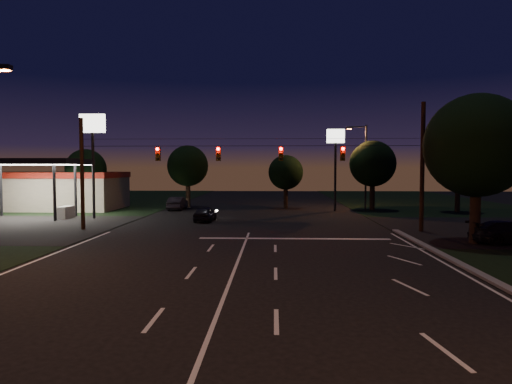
{
  "coord_description": "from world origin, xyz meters",
  "views": [
    {
      "loc": [
        1.73,
        -17.06,
        4.47
      ],
      "look_at": [
        0.63,
        10.42,
        3.0
      ],
      "focal_mm": 32.0,
      "sensor_mm": 36.0,
      "label": 1
    }
  ],
  "objects_px": {
    "tree_right_near": "(476,147)",
    "car_cross": "(511,232)",
    "car_oncoming_a": "(205,214)",
    "car_oncoming_b": "(177,203)",
    "utility_pole_right": "(421,232)"
  },
  "relations": [
    {
      "from": "tree_right_near",
      "to": "car_oncoming_a",
      "type": "xyz_separation_m",
      "value": [
        -17.55,
        10.44,
        -5.06
      ]
    },
    {
      "from": "car_oncoming_a",
      "to": "car_cross",
      "type": "relative_size",
      "value": 0.77
    },
    {
      "from": "utility_pole_right",
      "to": "car_oncoming_b",
      "type": "height_order",
      "value": "utility_pole_right"
    },
    {
      "from": "utility_pole_right",
      "to": "car_oncoming_b",
      "type": "xyz_separation_m",
      "value": [
        -20.54,
        15.82,
        0.69
      ]
    },
    {
      "from": "car_oncoming_b",
      "to": "car_oncoming_a",
      "type": "bearing_deg",
      "value": 114.06
    },
    {
      "from": "tree_right_near",
      "to": "car_cross",
      "type": "relative_size",
      "value": 1.86
    },
    {
      "from": "car_cross",
      "to": "utility_pole_right",
      "type": "bearing_deg",
      "value": 30.79
    },
    {
      "from": "car_oncoming_b",
      "to": "car_cross",
      "type": "xyz_separation_m",
      "value": [
        24.13,
        -20.82,
        -0.0
      ]
    },
    {
      "from": "car_oncoming_b",
      "to": "car_cross",
      "type": "relative_size",
      "value": 0.88
    },
    {
      "from": "car_oncoming_a",
      "to": "car_cross",
      "type": "xyz_separation_m",
      "value": [
        19.62,
        -10.6,
        0.06
      ]
    },
    {
      "from": "utility_pole_right",
      "to": "tree_right_near",
      "type": "relative_size",
      "value": 1.03
    },
    {
      "from": "car_oncoming_a",
      "to": "car_cross",
      "type": "distance_m",
      "value": 22.3
    },
    {
      "from": "tree_right_near",
      "to": "car_oncoming_b",
      "type": "xyz_separation_m",
      "value": [
        -22.07,
        20.65,
        -4.99
      ]
    },
    {
      "from": "utility_pole_right",
      "to": "car_oncoming_a",
      "type": "distance_m",
      "value": 16.99
    },
    {
      "from": "car_oncoming_a",
      "to": "car_oncoming_b",
      "type": "height_order",
      "value": "car_oncoming_b"
    }
  ]
}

